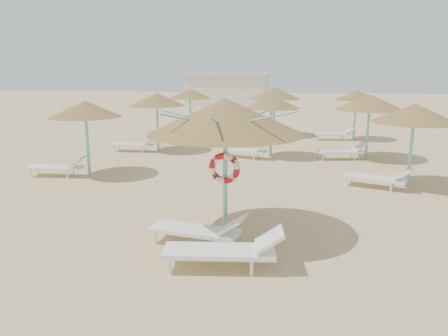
# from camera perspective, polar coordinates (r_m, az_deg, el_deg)

# --- Properties ---
(ground) EXTENTS (120.00, 120.00, 0.00)m
(ground) POSITION_cam_1_polar(r_m,az_deg,el_deg) (10.10, -1.13, -9.08)
(ground) COLOR tan
(ground) RESTS_ON ground
(main_palapa) EXTENTS (3.51, 3.51, 3.14)m
(main_palapa) POSITION_cam_1_polar(r_m,az_deg,el_deg) (9.70, 0.16, 6.71)
(main_palapa) COLOR #71C3C5
(main_palapa) RESTS_ON ground
(lounger_main_a) EXTENTS (2.19, 0.93, 0.77)m
(lounger_main_a) POSITION_cam_1_polar(r_m,az_deg,el_deg) (9.56, -3.08, -8.04)
(lounger_main_a) COLOR white
(lounger_main_a) RESTS_ON ground
(lounger_main_b) EXTENTS (2.38, 1.02, 0.84)m
(lounger_main_b) POSITION_cam_1_polar(r_m,az_deg,el_deg) (8.48, 0.41, -10.61)
(lounger_main_b) COLOR white
(lounger_main_b) RESTS_ON ground
(palapa_field) EXTENTS (20.48, 13.46, 2.72)m
(palapa_field) POSITION_cam_1_polar(r_m,az_deg,el_deg) (19.28, 11.75, 8.29)
(palapa_field) COLOR #71C3C5
(palapa_field) RESTS_ON ground
(service_hut) EXTENTS (8.40, 4.40, 3.25)m
(service_hut) POSITION_cam_1_polar(r_m,az_deg,el_deg) (44.92, 0.48, 10.22)
(service_hut) COLOR silver
(service_hut) RESTS_ON ground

